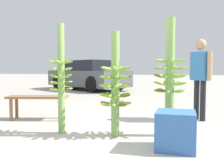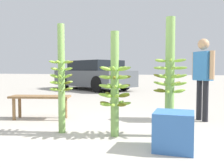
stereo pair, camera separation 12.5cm
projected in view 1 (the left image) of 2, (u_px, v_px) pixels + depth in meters
ground_plane at (105, 139)px, 3.45m from camera, size 80.00×80.00×0.00m
banana_stalk_left at (61, 78)px, 3.74m from camera, size 0.37×0.37×1.65m
banana_stalk_center at (115, 85)px, 3.58m from camera, size 0.48×0.48×1.51m
banana_stalk_right at (170, 77)px, 3.59m from camera, size 0.49×0.49×1.71m
vendor_person at (200, 72)px, 4.70m from camera, size 0.42×0.48×1.54m
market_bench at (38, 100)px, 4.79m from camera, size 1.20×0.64×0.46m
parked_car at (88, 75)px, 11.75m from camera, size 4.48×3.55×1.37m
produce_crate at (176, 130)px, 3.01m from camera, size 0.46×0.46×0.46m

